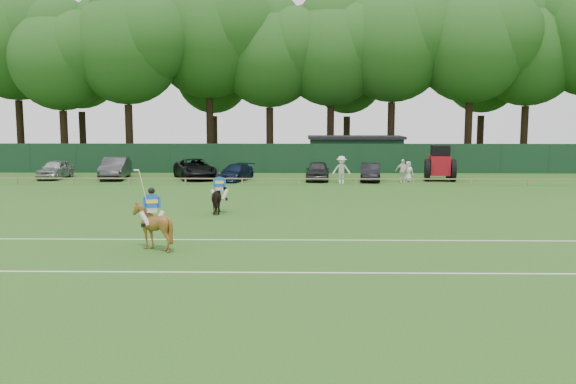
{
  "coord_description": "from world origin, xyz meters",
  "views": [
    {
      "loc": [
        1.01,
        -24.46,
        4.86
      ],
      "look_at": [
        0.5,
        3.0,
        1.4
      ],
      "focal_mm": 38.0,
      "sensor_mm": 36.0,
      "label": 1
    }
  ],
  "objects_px": {
    "spectator_mid": "(402,171)",
    "tractor": "(440,164)",
    "sedan_grey": "(115,168)",
    "spectator_left": "(342,170)",
    "estate_black": "(370,172)",
    "spectator_right": "(408,172)",
    "sedan_navy": "(235,172)",
    "horse_dark": "(220,199)",
    "hatch_grey": "(318,171)",
    "horse_chestnut": "(152,226)",
    "sedan_silver": "(56,169)",
    "utility_shed": "(355,153)",
    "suv_black": "(195,169)"
  },
  "relations": [
    {
      "from": "sedan_navy",
      "to": "estate_black",
      "type": "distance_m",
      "value": 10.1
    },
    {
      "from": "sedan_navy",
      "to": "estate_black",
      "type": "xyz_separation_m",
      "value": [
        10.1,
        -0.03,
        0.05
      ]
    },
    {
      "from": "sedan_silver",
      "to": "spectator_left",
      "type": "xyz_separation_m",
      "value": [
        21.88,
        -3.02,
        0.26
      ]
    },
    {
      "from": "sedan_navy",
      "to": "suv_black",
      "type": "bearing_deg",
      "value": 176.59
    },
    {
      "from": "utility_shed",
      "to": "tractor",
      "type": "distance_m",
      "value": 10.3
    },
    {
      "from": "sedan_grey",
      "to": "estate_black",
      "type": "distance_m",
      "value": 19.52
    },
    {
      "from": "sedan_navy",
      "to": "utility_shed",
      "type": "height_order",
      "value": "utility_shed"
    },
    {
      "from": "utility_shed",
      "to": "tractor",
      "type": "height_order",
      "value": "utility_shed"
    },
    {
      "from": "sedan_navy",
      "to": "utility_shed",
      "type": "distance_m",
      "value": 13.38
    },
    {
      "from": "horse_chestnut",
      "to": "tractor",
      "type": "distance_m",
      "value": 28.85
    },
    {
      "from": "suv_black",
      "to": "utility_shed",
      "type": "distance_m",
      "value": 15.24
    },
    {
      "from": "spectator_mid",
      "to": "tractor",
      "type": "distance_m",
      "value": 3.42
    },
    {
      "from": "sedan_grey",
      "to": "horse_dark",
      "type": "bearing_deg",
      "value": -64.86
    },
    {
      "from": "spectator_right",
      "to": "sedan_grey",
      "type": "bearing_deg",
      "value": 171.31
    },
    {
      "from": "horse_chestnut",
      "to": "suv_black",
      "type": "relative_size",
      "value": 0.31
    },
    {
      "from": "sedan_grey",
      "to": "spectator_left",
      "type": "xyz_separation_m",
      "value": [
        17.21,
        -2.93,
        0.16
      ]
    },
    {
      "from": "hatch_grey",
      "to": "estate_black",
      "type": "relative_size",
      "value": 1.04
    },
    {
      "from": "estate_black",
      "to": "spectator_right",
      "type": "bearing_deg",
      "value": -4.32
    },
    {
      "from": "spectator_right",
      "to": "sedan_navy",
      "type": "bearing_deg",
      "value": 173.04
    },
    {
      "from": "spectator_mid",
      "to": "utility_shed",
      "type": "relative_size",
      "value": 0.2
    },
    {
      "from": "sedan_silver",
      "to": "suv_black",
      "type": "xyz_separation_m",
      "value": [
        10.8,
        0.08,
        0.04
      ]
    },
    {
      "from": "estate_black",
      "to": "tractor",
      "type": "relative_size",
      "value": 1.2
    },
    {
      "from": "horse_chestnut",
      "to": "suv_black",
      "type": "bearing_deg",
      "value": -99.13
    },
    {
      "from": "horse_chestnut",
      "to": "spectator_mid",
      "type": "bearing_deg",
      "value": -135.02
    },
    {
      "from": "sedan_silver",
      "to": "spectator_mid",
      "type": "relative_size",
      "value": 2.51
    },
    {
      "from": "sedan_navy",
      "to": "tractor",
      "type": "distance_m",
      "value": 15.35
    },
    {
      "from": "sedan_silver",
      "to": "sedan_navy",
      "type": "height_order",
      "value": "sedan_silver"
    },
    {
      "from": "spectator_mid",
      "to": "spectator_right",
      "type": "xyz_separation_m",
      "value": [
        0.54,
        0.58,
        -0.1
      ]
    },
    {
      "from": "spectator_mid",
      "to": "sedan_grey",
      "type": "bearing_deg",
      "value": 170.98
    },
    {
      "from": "horse_dark",
      "to": "estate_black",
      "type": "relative_size",
      "value": 0.43
    },
    {
      "from": "sedan_silver",
      "to": "utility_shed",
      "type": "bearing_deg",
      "value": 19.57
    },
    {
      "from": "spectator_right",
      "to": "horse_chestnut",
      "type": "bearing_deg",
      "value": -124.58
    },
    {
      "from": "sedan_navy",
      "to": "spectator_mid",
      "type": "relative_size",
      "value": 2.5
    },
    {
      "from": "horse_chestnut",
      "to": "spectator_left",
      "type": "height_order",
      "value": "spectator_left"
    },
    {
      "from": "spectator_left",
      "to": "tractor",
      "type": "relative_size",
      "value": 0.58
    },
    {
      "from": "sedan_silver",
      "to": "hatch_grey",
      "type": "height_order",
      "value": "sedan_silver"
    },
    {
      "from": "sedan_silver",
      "to": "estate_black",
      "type": "xyz_separation_m",
      "value": [
        24.16,
        -1.19,
        -0.06
      ]
    },
    {
      "from": "suv_black",
      "to": "sedan_navy",
      "type": "distance_m",
      "value": 3.49
    },
    {
      "from": "sedan_grey",
      "to": "sedan_navy",
      "type": "distance_m",
      "value": 9.45
    },
    {
      "from": "sedan_navy",
      "to": "spectator_left",
      "type": "xyz_separation_m",
      "value": [
        7.82,
        -1.86,
        0.37
      ]
    },
    {
      "from": "suv_black",
      "to": "spectator_right",
      "type": "bearing_deg",
      "value": -27.51
    },
    {
      "from": "sedan_grey",
      "to": "sedan_silver",
      "type": "bearing_deg",
      "value": 172.19
    },
    {
      "from": "suv_black",
      "to": "utility_shed",
      "type": "relative_size",
      "value": 0.66
    },
    {
      "from": "horse_dark",
      "to": "hatch_grey",
      "type": "distance_m",
      "value": 16.5
    },
    {
      "from": "estate_black",
      "to": "tractor",
      "type": "distance_m",
      "value": 5.28
    },
    {
      "from": "spectator_mid",
      "to": "utility_shed",
      "type": "distance_m",
      "value": 10.53
    },
    {
      "from": "horse_dark",
      "to": "sedan_silver",
      "type": "height_order",
      "value": "horse_dark"
    },
    {
      "from": "sedan_navy",
      "to": "spectator_right",
      "type": "relative_size",
      "value": 2.82
    },
    {
      "from": "sedan_silver",
      "to": "spectator_right",
      "type": "relative_size",
      "value": 2.83
    },
    {
      "from": "sedan_silver",
      "to": "sedan_navy",
      "type": "distance_m",
      "value": 14.11
    }
  ]
}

